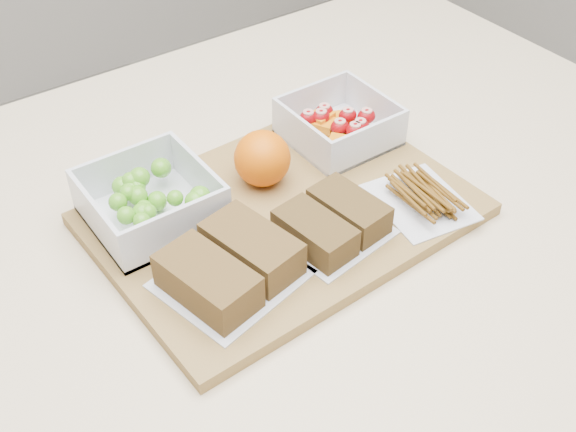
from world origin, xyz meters
name	(u,v)px	position (x,y,z in m)	size (l,w,h in m)	color
cutting_board	(283,214)	(0.01, 0.01, 0.91)	(0.42, 0.30, 0.02)	olive
grape_container	(151,200)	(-0.11, 0.09, 0.94)	(0.13, 0.13, 0.06)	silver
fruit_container	(339,126)	(0.16, 0.09, 0.94)	(0.12, 0.12, 0.05)	silver
orange	(262,158)	(0.02, 0.07, 0.95)	(0.07, 0.07, 0.07)	#EB6305
sandwich_bag_left	(230,265)	(-0.10, -0.05, 0.94)	(0.16, 0.15, 0.04)	silver
sandwich_bag_center	(332,222)	(0.03, -0.05, 0.93)	(0.13, 0.12, 0.04)	silver
pretzel_bag	(421,194)	(0.15, -0.07, 0.93)	(0.11, 0.13, 0.03)	silver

